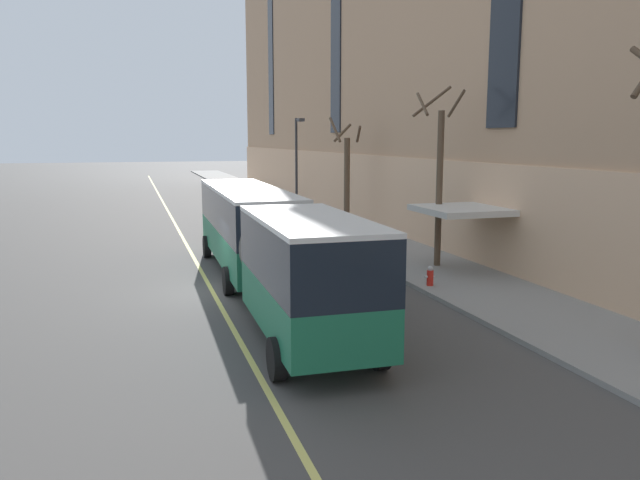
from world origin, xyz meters
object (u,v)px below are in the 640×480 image
(parked_car_white_1, at_px, (321,236))
(fire_hydrant, at_px, (430,276))
(city_bus, at_px, (264,237))
(street_tree_far_uptown, at_px, (346,175))
(parked_car_champagne_0, at_px, (241,196))
(street_lamp, at_px, (297,158))
(street_tree_mid_block, at_px, (439,177))
(parked_car_champagne_2, at_px, (267,210))

(parked_car_white_1, bearing_deg, fire_hydrant, -79.00)
(city_bus, height_order, street_tree_far_uptown, street_tree_far_uptown)
(parked_car_champagne_0, xyz_separation_m, street_tree_far_uptown, (3.56, -15.62, 2.48))
(parked_car_champagne_0, distance_m, street_lamp, 11.96)
(street_lamp, bearing_deg, street_tree_far_uptown, -66.95)
(city_bus, bearing_deg, street_lamp, 71.54)
(street_tree_mid_block, relative_size, street_lamp, 1.14)
(city_bus, distance_m, parked_car_champagne_2, 19.52)
(fire_hydrant, bearing_deg, street_tree_mid_block, 59.30)
(fire_hydrant, bearing_deg, street_lamp, 89.70)
(city_bus, height_order, fire_hydrant, city_bus)
(street_tree_mid_block, bearing_deg, street_tree_far_uptown, 90.05)
(parked_car_champagne_0, bearing_deg, city_bus, -98.22)
(street_tree_mid_block, distance_m, street_lamp, 15.74)
(street_tree_far_uptown, distance_m, street_lamp, 4.74)
(city_bus, bearing_deg, fire_hydrant, -10.33)
(city_bus, bearing_deg, street_tree_mid_block, 15.69)
(parked_car_champagne_2, height_order, street_tree_far_uptown, street_tree_far_uptown)
(city_bus, xyz_separation_m, street_lamp, (5.95, 17.81, 2.16))
(parked_car_champagne_2, xyz_separation_m, street_tree_mid_block, (3.56, -16.84, 3.06))
(street_tree_far_uptown, bearing_deg, city_bus, -119.85)
(parked_car_champagne_0, height_order, street_lamp, street_lamp)
(city_bus, bearing_deg, parked_car_champagne_0, 81.78)
(parked_car_white_1, bearing_deg, street_tree_far_uptown, 61.44)
(parked_car_white_1, bearing_deg, street_tree_mid_block, -54.38)
(parked_car_white_1, bearing_deg, parked_car_champagne_0, 90.13)
(street_tree_far_uptown, bearing_deg, parked_car_white_1, -118.56)
(city_bus, bearing_deg, parked_car_white_1, 59.00)
(parked_car_champagne_0, height_order, parked_car_champagne_2, same)
(parked_car_champagne_0, height_order, street_tree_mid_block, street_tree_mid_block)
(parked_car_white_1, relative_size, street_tree_far_uptown, 0.66)
(parked_car_champagne_0, xyz_separation_m, parked_car_white_1, (0.05, -22.06, -0.00))
(street_lamp, xyz_separation_m, fire_hydrant, (-0.10, -18.88, -3.68))
(fire_hydrant, bearing_deg, city_bus, 169.67)
(street_tree_far_uptown, xyz_separation_m, fire_hydrant, (-1.92, -14.60, -2.77))
(city_bus, height_order, street_tree_mid_block, street_tree_mid_block)
(street_tree_far_uptown, distance_m, fire_hydrant, 14.99)
(parked_car_white_1, height_order, parked_car_champagne_2, same)
(parked_car_champagne_2, bearing_deg, parked_car_white_1, -89.77)
(parked_car_champagne_2, relative_size, street_lamp, 0.70)
(parked_car_champagne_0, bearing_deg, street_tree_far_uptown, -77.17)
(street_lamp, bearing_deg, city_bus, -108.46)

